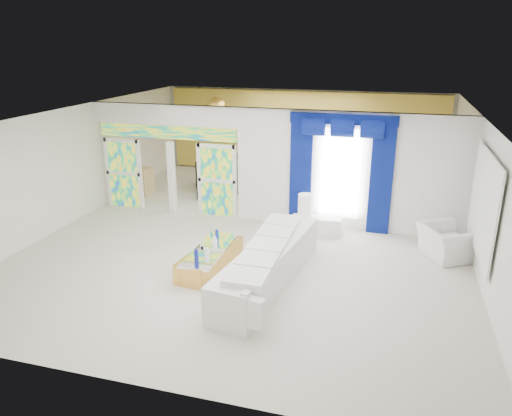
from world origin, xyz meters
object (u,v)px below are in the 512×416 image
(coffee_table, at_px, (210,259))
(console_table, at_px, (316,225))
(grand_piano, at_px, (229,173))
(white_sofa, at_px, (268,266))
(armchair, at_px, (446,242))

(coffee_table, height_order, console_table, coffee_table)
(coffee_table, bearing_deg, grand_piano, 105.15)
(white_sofa, bearing_deg, coffee_table, 175.33)
(white_sofa, xyz_separation_m, grand_piano, (-2.98, 6.32, 0.08))
(coffee_table, bearing_deg, armchair, 22.25)
(grand_piano, bearing_deg, console_table, -27.90)
(console_table, bearing_deg, white_sofa, -99.49)
(console_table, xyz_separation_m, armchair, (3.01, -0.66, 0.16))
(white_sofa, xyz_separation_m, console_table, (0.49, 2.95, -0.16))
(white_sofa, height_order, grand_piano, grand_piano)
(white_sofa, distance_m, grand_piano, 6.99)
(coffee_table, relative_size, console_table, 1.57)
(console_table, relative_size, grand_piano, 0.68)
(armchair, xyz_separation_m, grand_piano, (-6.48, 4.03, 0.09))
(white_sofa, height_order, coffee_table, white_sofa)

